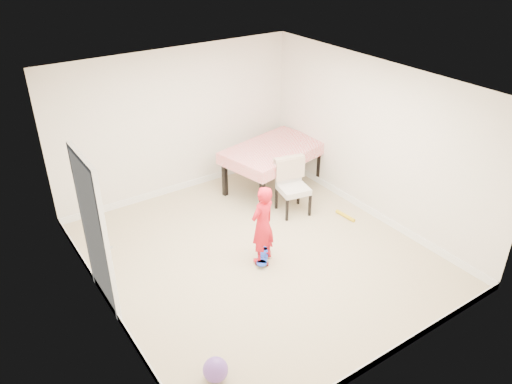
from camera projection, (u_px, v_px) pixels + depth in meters
ground at (258, 254)px, 7.49m from camera, size 5.00×5.00×0.00m
ceiling at (258, 87)px, 6.24m from camera, size 4.50×5.00×0.04m
wall_back at (178, 123)px, 8.65m from camera, size 4.50×0.04×2.60m
wall_front at (396, 270)px, 5.07m from camera, size 4.50×0.04×2.60m
wall_left at (99, 227)px, 5.76m from camera, size 0.04×5.00×2.60m
wall_right at (373, 142)px, 7.95m from camera, size 0.04×5.00×2.60m
door at (95, 235)px, 6.12m from camera, size 0.11×0.94×2.11m
baseboard_back at (182, 186)px, 9.26m from camera, size 4.50×0.02×0.12m
baseboard_front at (382, 358)px, 5.66m from camera, size 4.50×0.02×0.12m
baseboard_left at (113, 309)px, 6.36m from camera, size 0.02×5.00×0.12m
baseboard_right at (365, 208)px, 8.56m from camera, size 0.02×5.00×0.12m
dining_table at (273, 168)px, 9.11m from camera, size 1.97×1.47×0.84m
dining_chair at (293, 187)px, 8.33m from camera, size 0.64×0.70×0.96m
skateboard at (263, 257)px, 7.37m from camera, size 0.50×0.53×0.08m
child at (263, 227)px, 7.06m from camera, size 0.50×0.39×1.20m
balloon at (215, 370)px, 5.41m from camera, size 0.28×0.28×0.28m
foam_toy at (345, 216)px, 8.40m from camera, size 0.09×0.40×0.06m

